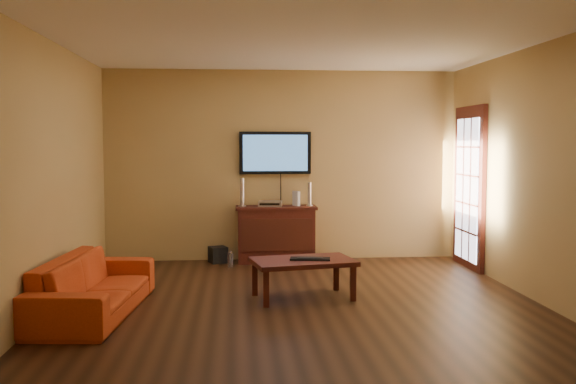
{
  "coord_description": "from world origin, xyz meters",
  "views": [
    {
      "loc": [
        -0.65,
        -6.63,
        1.67
      ],
      "look_at": [
        -0.05,
        0.8,
        1.1
      ],
      "focal_mm": 40.0,
      "sensor_mm": 36.0,
      "label": 1
    }
  ],
  "objects": [
    {
      "name": "subwoofer",
      "position": [
        -0.91,
        2.28,
        0.11
      ],
      "size": [
        0.29,
        0.29,
        0.22
      ],
      "primitive_type": "cube",
      "rotation": [
        0.0,
        0.0,
        0.36
      ],
      "color": "black",
      "rests_on": "ground"
    },
    {
      "name": "speaker_right",
      "position": [
        0.37,
        2.28,
        0.94
      ],
      "size": [
        0.09,
        0.09,
        0.33
      ],
      "color": "silver",
      "rests_on": "media_console"
    },
    {
      "name": "sofa",
      "position": [
        -2.04,
        -0.33,
        0.38
      ],
      "size": [
        0.74,
        1.98,
        0.75
      ],
      "primitive_type": "imported",
      "rotation": [
        0.0,
        0.0,
        1.48
      ],
      "color": "#BA3C14",
      "rests_on": "ground"
    },
    {
      "name": "room_walls",
      "position": [
        0.0,
        0.62,
        1.69
      ],
      "size": [
        5.0,
        5.0,
        5.0
      ],
      "color": "tan",
      "rests_on": "ground"
    },
    {
      "name": "av_receiver",
      "position": [
        -0.18,
        2.3,
        0.82
      ],
      "size": [
        0.35,
        0.28,
        0.07
      ],
      "primitive_type": "cube",
      "rotation": [
        0.0,
        0.0,
        -0.14
      ],
      "color": "silver",
      "rests_on": "media_console"
    },
    {
      "name": "keyboard",
      "position": [
        0.13,
        0.12,
        0.43
      ],
      "size": [
        0.45,
        0.22,
        0.03
      ],
      "color": "black",
      "rests_on": "coffee_table"
    },
    {
      "name": "french_door",
      "position": [
        2.46,
        1.7,
        1.05
      ],
      "size": [
        0.07,
        1.02,
        2.22
      ],
      "color": "#39120D",
      "rests_on": "ground"
    },
    {
      "name": "ground_plane",
      "position": [
        0.0,
        0.0,
        0.0
      ],
      "size": [
        5.0,
        5.0,
        0.0
      ],
      "primitive_type": "plane",
      "color": "black",
      "rests_on": "ground"
    },
    {
      "name": "speaker_left",
      "position": [
        -0.57,
        2.27,
        0.97
      ],
      "size": [
        0.11,
        0.11,
        0.39
      ],
      "color": "silver",
      "rests_on": "media_console"
    },
    {
      "name": "game_console",
      "position": [
        0.19,
        2.32,
        0.89
      ],
      "size": [
        0.1,
        0.16,
        0.21
      ],
      "primitive_type": "cube",
      "rotation": [
        0.0,
        0.0,
        0.42
      ],
      "color": "white",
      "rests_on": "media_console"
    },
    {
      "name": "bottle",
      "position": [
        -0.74,
        1.9,
        0.11
      ],
      "size": [
        0.08,
        0.08,
        0.23
      ],
      "color": "white",
      "rests_on": "ground"
    },
    {
      "name": "media_console",
      "position": [
        -0.1,
        2.28,
        0.4
      ],
      "size": [
        1.13,
        0.43,
        0.79
      ],
      "color": "#39120D",
      "rests_on": "ground"
    },
    {
      "name": "television",
      "position": [
        -0.1,
        2.45,
        1.53
      ],
      "size": [
        1.02,
        0.08,
        0.6
      ],
      "color": "black",
      "rests_on": "ground"
    },
    {
      "name": "coffee_table",
      "position": [
        0.06,
        0.15,
        0.37
      ],
      "size": [
        1.17,
        0.84,
        0.42
      ],
      "color": "#39120D",
      "rests_on": "ground"
    }
  ]
}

